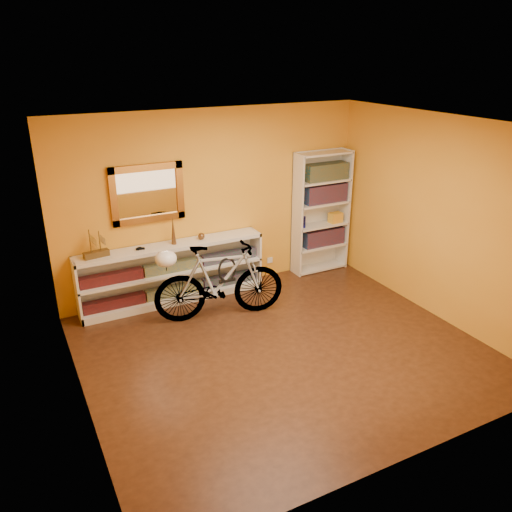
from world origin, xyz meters
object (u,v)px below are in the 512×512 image
bicycle (220,281)px  helmet (166,259)px  console_unit (173,273)px  bookcase (321,213)px

bicycle → helmet: 0.77m
console_unit → bookcase: bookcase is taller
console_unit → helmet: helmet is taller
console_unit → bicycle: size_ratio=1.49×
helmet → bicycle: bearing=-11.6°
console_unit → helmet: size_ratio=9.49×
bookcase → bicycle: bookcase is taller
bicycle → bookcase: bearing=-58.5°
bookcase → console_unit: bearing=-179.4°
bicycle → helmet: (-0.65, 0.13, 0.39)m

